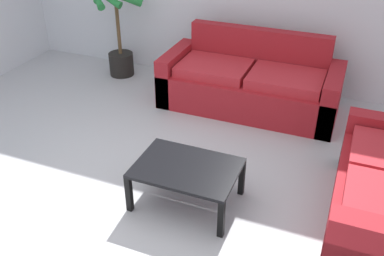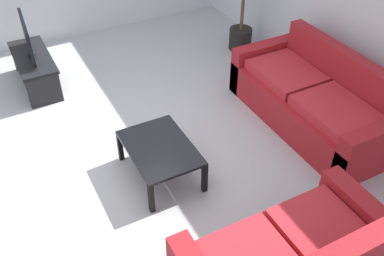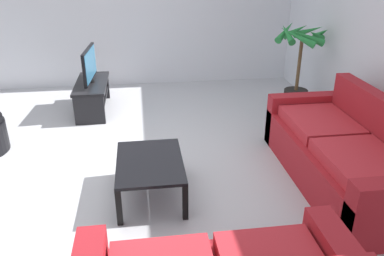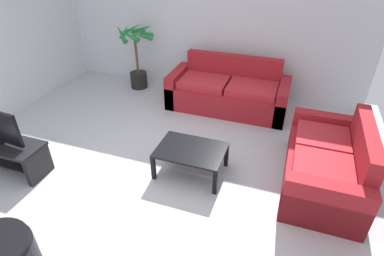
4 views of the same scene
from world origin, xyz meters
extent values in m
plane|color=#B2B2B7|center=(0.00, 0.00, 0.00)|extent=(6.60, 6.60, 0.00)
cube|color=silver|center=(-3.00, 0.00, 1.35)|extent=(0.06, 6.00, 2.70)
cube|color=maroon|center=(0.62, 2.25, 0.21)|extent=(2.12, 0.90, 0.42)
cube|color=maroon|center=(0.62, 2.62, 0.66)|extent=(1.76, 0.16, 0.48)
cube|color=maroon|center=(-0.36, 2.25, 0.31)|extent=(0.18, 0.90, 0.62)
cube|color=#B8272F|center=(0.18, 2.20, 0.48)|extent=(0.84, 0.66, 0.12)
cube|color=#B8272F|center=(1.06, 2.20, 0.48)|extent=(0.84, 0.66, 0.12)
cube|color=black|center=(-1.77, -0.45, 0.42)|extent=(1.10, 0.45, 0.04)
cube|color=black|center=(-1.77, -0.45, 0.20)|extent=(1.02, 0.39, 0.03)
cube|color=black|center=(-2.29, -0.45, 0.22)|extent=(0.06, 0.41, 0.44)
cube|color=black|center=(-1.25, -0.45, 0.22)|extent=(0.06, 0.41, 0.44)
cube|color=black|center=(-1.77, -0.45, 0.71)|extent=(0.82, 0.10, 0.46)
cube|color=teal|center=(-1.77, -0.42, 0.71)|extent=(0.77, 0.06, 0.41)
cylinder|color=black|center=(-1.77, -0.45, 0.46)|extent=(0.10, 0.10, 0.04)
cube|color=black|center=(0.59, 0.32, 0.37)|extent=(0.89, 0.63, 0.03)
cube|color=black|center=(0.18, 0.03, 0.18)|extent=(0.05, 0.05, 0.35)
cube|color=black|center=(1.01, 0.03, 0.18)|extent=(0.05, 0.05, 0.35)
cube|color=black|center=(0.18, 0.61, 0.18)|extent=(0.05, 0.05, 0.35)
cube|color=black|center=(1.01, 0.61, 0.18)|extent=(0.05, 0.05, 0.35)
cylinder|color=black|center=(-1.36, 2.55, 0.16)|extent=(0.35, 0.35, 0.32)
cylinder|color=brown|center=(-1.36, 2.55, 0.71)|extent=(0.05, 0.05, 0.78)
cone|color=#237C37|center=(-1.12, 2.51, 1.15)|extent=(0.18, 0.50, 0.27)
cone|color=#237C37|center=(-1.20, 2.68, 1.15)|extent=(0.33, 0.38, 0.24)
cone|color=#237C37|center=(-1.32, 2.81, 1.15)|extent=(0.53, 0.17, 0.28)
cone|color=#237C37|center=(-1.51, 2.70, 1.15)|extent=(0.37, 0.39, 0.25)
cone|color=#237C37|center=(-1.54, 2.52, 1.15)|extent=(0.16, 0.40, 0.23)
cone|color=#237C37|center=(-1.53, 2.36, 1.15)|extent=(0.44, 0.42, 0.28)
cone|color=#237C37|center=(-1.36, 2.33, 1.15)|extent=(0.45, 0.10, 0.25)
cone|color=#237C37|center=(-1.15, 2.39, 1.15)|extent=(0.40, 0.47, 0.28)
camera|label=1|loc=(1.76, -2.43, 2.57)|focal=40.34mm
camera|label=2|loc=(3.67, -0.93, 3.28)|focal=40.79mm
camera|label=3|loc=(3.83, 0.28, 2.20)|focal=36.27mm
camera|label=4|loc=(1.69, -2.74, 2.77)|focal=28.84mm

